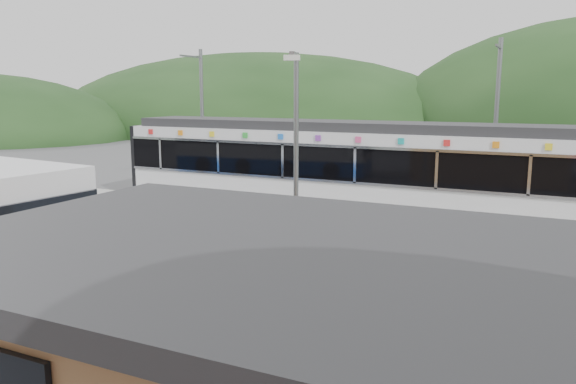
% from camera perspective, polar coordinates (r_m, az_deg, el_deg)
% --- Properties ---
extents(ground, '(120.00, 120.00, 0.00)m').
position_cam_1_polar(ground, '(18.51, -5.36, -5.31)').
color(ground, '#4C4C4F').
rests_on(ground, ground).
extents(hills, '(146.00, 149.00, 26.00)m').
position_cam_1_polar(hills, '(21.37, 16.73, -3.60)').
color(hills, '#1E3D19').
rests_on(hills, ground).
extents(platform, '(26.00, 3.20, 0.30)m').
position_cam_1_polar(platform, '(21.28, -0.81, -2.80)').
color(platform, '#9E9E99').
rests_on(platform, ground).
extents(yellow_line, '(26.00, 0.10, 0.01)m').
position_cam_1_polar(yellow_line, '(20.12, -2.46, -3.12)').
color(yellow_line, yellow).
rests_on(yellow_line, platform).
extents(train, '(20.44, 3.01, 3.74)m').
position_cam_1_polar(train, '(22.64, 6.88, 2.83)').
color(train, black).
rests_on(train, ground).
extents(catenary_mast_west, '(0.18, 1.80, 7.00)m').
position_cam_1_polar(catenary_mast_west, '(28.86, -8.75, 7.51)').
color(catenary_mast_west, slate).
rests_on(catenary_mast_west, ground).
extents(catenary_mast_east, '(0.18, 1.80, 7.00)m').
position_cam_1_polar(catenary_mast_east, '(23.98, 20.34, 6.49)').
color(catenary_mast_east, slate).
rests_on(catenary_mast_east, ground).
extents(station_shelter, '(9.20, 6.20, 3.00)m').
position_cam_1_polar(station_shelter, '(7.82, -1.44, -15.38)').
color(station_shelter, '#976D42').
rests_on(station_shelter, ground).
extents(lamp_post, '(0.42, 1.08, 5.83)m').
position_cam_1_polar(lamp_post, '(13.49, 0.61, 4.04)').
color(lamp_post, slate).
rests_on(lamp_post, ground).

